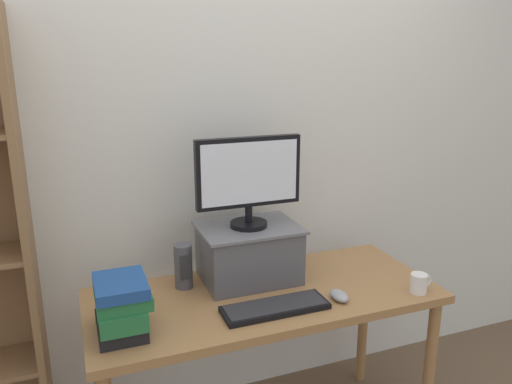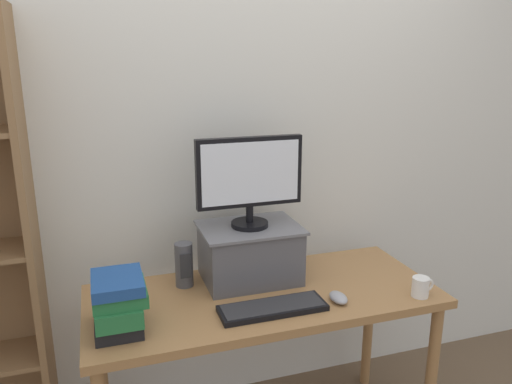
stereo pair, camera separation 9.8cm
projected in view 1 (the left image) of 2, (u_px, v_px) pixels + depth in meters
The scene contains 9 objects.
back_wall at pixel (228, 149), 2.39m from camera, with size 7.00×0.08×2.60m.
desk at pixel (264, 311), 2.12m from camera, with size 1.46×0.62×0.77m.
riser_box at pixel (249, 252), 2.19m from camera, with size 0.43×0.32×0.25m.
computer_monitor at pixel (249, 177), 2.10m from camera, with size 0.46×0.16×0.39m.
keyboard at pixel (275, 307), 1.95m from camera, with size 0.42×0.14×0.02m.
computer_mouse at pixel (339, 296), 2.03m from camera, with size 0.06×0.10×0.04m.
book_stack at pixel (121, 306), 1.77m from camera, with size 0.19×0.25×0.21m.
coffee_mug at pixel (419, 283), 2.09m from camera, with size 0.10×0.07×0.08m.
desk_speaker at pixel (183, 266), 2.12m from camera, with size 0.08×0.08×0.19m.
Camera 1 is at (-0.72, -1.77, 1.74)m, focal length 35.00 mm.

